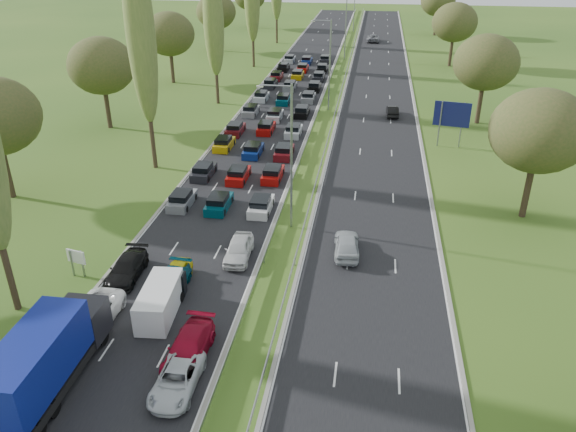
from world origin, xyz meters
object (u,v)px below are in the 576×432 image
at_px(near_car_2, 93,315).
at_px(white_van_rear, 161,299).
at_px(near_car_3, 127,268).
at_px(blue_lorry, 47,357).
at_px(info_sign, 76,259).
at_px(direction_sign, 452,116).

distance_m(near_car_2, white_van_rear, 4.18).
relative_size(near_car_3, white_van_rear, 0.97).
bearing_deg(near_car_3, blue_lorry, -90.69).
height_order(near_car_2, near_car_3, near_car_2).
distance_m(white_van_rear, info_sign, 8.06).
relative_size(near_car_2, info_sign, 2.52).
distance_m(near_car_3, blue_lorry, 10.94).
distance_m(near_car_2, direction_sign, 44.86).
distance_m(near_car_2, info_sign, 6.28).
height_order(near_car_2, direction_sign, direction_sign).
distance_m(near_car_2, blue_lorry, 5.56).
height_order(near_car_2, blue_lorry, blue_lorry).
bearing_deg(white_van_rear, direction_sign, 53.99).
xyz_separation_m(near_car_3, info_sign, (-3.50, -0.38, 0.64)).
distance_m(blue_lorry, direction_sign, 49.22).
bearing_deg(near_car_2, info_sign, 123.97).
xyz_separation_m(near_car_3, blue_lorry, (0.40, -10.85, 1.33)).
bearing_deg(white_van_rear, info_sign, 151.70).
height_order(info_sign, direction_sign, direction_sign).
xyz_separation_m(near_car_2, white_van_rear, (3.74, 1.85, 0.29)).
bearing_deg(near_car_3, info_sign, -176.64).
height_order(near_car_3, direction_sign, direction_sign).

